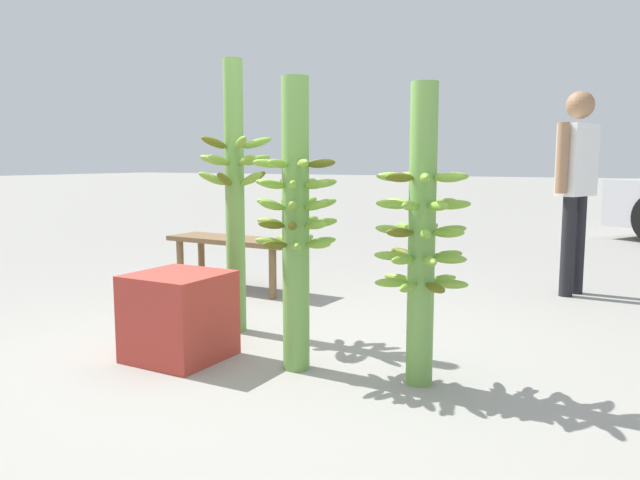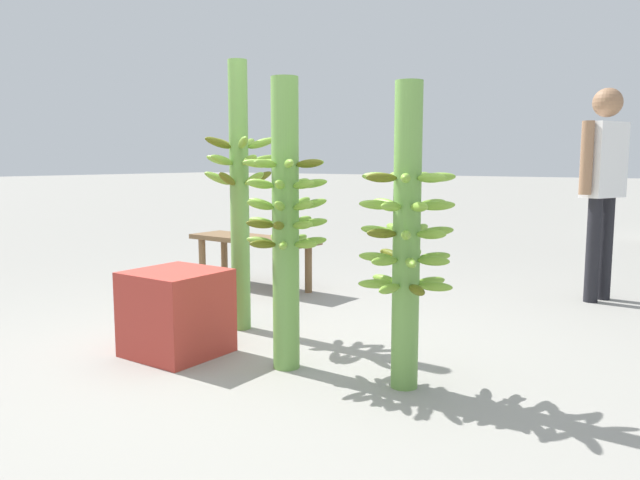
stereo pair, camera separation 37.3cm
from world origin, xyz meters
name	(u,v)px [view 2 (the right image)]	position (x,y,z in m)	size (l,w,h in m)	color
ground_plane	(273,369)	(0.00, 0.00, 0.00)	(80.00, 80.00, 0.00)	gray
banana_stalk_left	(239,190)	(-0.67, 0.51, 0.90)	(0.47, 0.47, 1.71)	#6B9E47
banana_stalk_center	(286,221)	(0.04, 0.07, 0.78)	(0.44, 0.44, 1.50)	#6B9E47
banana_stalk_right	(407,236)	(0.68, 0.17, 0.74)	(0.45, 0.45, 1.45)	#6B9E47
vendor_person	(604,174)	(1.06, 2.71, 0.99)	(0.29, 0.55, 1.63)	black
market_bench	(253,245)	(-1.47, 1.55, 0.37)	(1.21, 0.42, 0.44)	brown
produce_crate	(177,312)	(-0.61, -0.10, 0.24)	(0.48, 0.48, 0.48)	#B2382D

